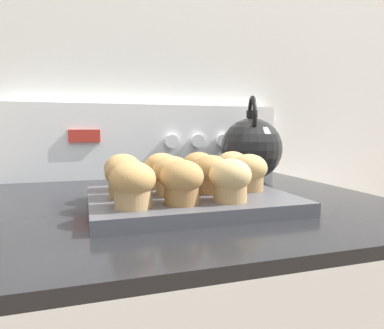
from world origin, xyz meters
TOP-DOWN VIEW (x-y plane):
  - wall_back at (0.00, 0.74)m, footprint 8.00×0.05m
  - control_panel at (0.00, 0.69)m, footprint 0.78×0.07m
  - muffin_pan at (0.00, 0.29)m, footprint 0.35×0.27m
  - muffin_r0_c0 at (-0.11, 0.21)m, footprint 0.07×0.07m
  - muffin_r0_c1 at (-0.04, 0.21)m, footprint 0.07×0.07m
  - muffin_r0_c2 at (0.04, 0.21)m, footprint 0.07×0.07m
  - muffin_r1_c0 at (-0.11, 0.29)m, footprint 0.07×0.07m
  - muffin_r1_c1 at (-0.03, 0.29)m, footprint 0.07×0.07m
  - muffin_r1_c2 at (0.04, 0.29)m, footprint 0.07×0.07m
  - muffin_r1_c3 at (0.12, 0.29)m, footprint 0.07×0.07m
  - muffin_r2_c0 at (-0.11, 0.36)m, footprint 0.07×0.07m
  - muffin_r2_c1 at (-0.03, 0.36)m, footprint 0.07×0.07m
  - muffin_r2_c2 at (0.04, 0.36)m, footprint 0.07×0.07m
  - muffin_r2_c3 at (0.12, 0.36)m, footprint 0.07×0.07m
  - tea_kettle at (0.26, 0.55)m, footprint 0.17×0.20m

SIDE VIEW (x-z plane):
  - muffin_pan at x=0.00m, z-range 0.90..0.92m
  - muffin_r0_c0 at x=-0.11m, z-range 0.92..0.99m
  - muffin_r0_c1 at x=-0.04m, z-range 0.92..0.99m
  - muffin_r0_c2 at x=0.04m, z-range 0.92..0.99m
  - muffin_r1_c0 at x=-0.11m, z-range 0.92..0.99m
  - muffin_r1_c1 at x=-0.03m, z-range 0.92..0.99m
  - muffin_r1_c2 at x=0.04m, z-range 0.92..0.99m
  - muffin_r1_c3 at x=0.12m, z-range 0.92..0.99m
  - muffin_r2_c0 at x=-0.11m, z-range 0.92..0.99m
  - muffin_r2_c1 at x=-0.03m, z-range 0.92..0.99m
  - muffin_r2_c2 at x=0.04m, z-range 0.92..0.99m
  - muffin_r2_c3 at x=0.12m, z-range 0.92..0.99m
  - tea_kettle at x=0.26m, z-range 0.87..1.10m
  - control_panel at x=0.00m, z-range 0.90..1.10m
  - wall_back at x=0.00m, z-range 0.00..2.40m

